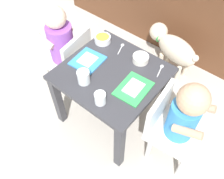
# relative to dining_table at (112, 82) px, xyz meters

# --- Properties ---
(ground_plane) EXTENTS (7.00, 7.00, 0.00)m
(ground_plane) POSITION_rel_dining_table_xyz_m (0.00, 0.00, -0.36)
(ground_plane) COLOR #B2ADA3
(dining_table) EXTENTS (0.54, 0.52, 0.43)m
(dining_table) POSITION_rel_dining_table_xyz_m (0.00, 0.00, 0.00)
(dining_table) COLOR #333338
(dining_table) RESTS_ON ground
(seated_child_left) EXTENTS (0.31, 0.31, 0.64)m
(seated_child_left) POSITION_rel_dining_table_xyz_m (-0.43, 0.03, 0.04)
(seated_child_left) COLOR silver
(seated_child_left) RESTS_ON ground
(seated_child_right) EXTENTS (0.31, 0.31, 0.63)m
(seated_child_right) POSITION_rel_dining_table_xyz_m (0.43, 0.01, 0.04)
(seated_child_right) COLOR silver
(seated_child_right) RESTS_ON ground
(dog) EXTENTS (0.45, 0.22, 0.33)m
(dog) POSITION_rel_dining_table_xyz_m (0.05, 0.64, -0.14)
(dog) COLOR beige
(dog) RESTS_ON ground
(food_tray_left) EXTENTS (0.17, 0.19, 0.02)m
(food_tray_left) POSITION_rel_dining_table_xyz_m (-0.16, -0.02, 0.09)
(food_tray_left) COLOR #388CD8
(food_tray_left) RESTS_ON dining_table
(food_tray_right) EXTENTS (0.16, 0.20, 0.02)m
(food_tray_right) POSITION_rel_dining_table_xyz_m (0.16, -0.02, 0.09)
(food_tray_right) COLOR green
(food_tray_right) RESTS_ON dining_table
(water_cup_left) EXTENTS (0.06, 0.06, 0.06)m
(water_cup_left) POSITION_rel_dining_table_xyz_m (0.08, -0.19, 0.11)
(water_cup_left) COLOR white
(water_cup_left) RESTS_ON dining_table
(water_cup_right) EXTENTS (0.07, 0.07, 0.07)m
(water_cup_right) POSITION_rel_dining_table_xyz_m (-0.07, -0.15, 0.11)
(water_cup_right) COLOR white
(water_cup_right) RESTS_ON dining_table
(cereal_bowl_right_side) EXTENTS (0.10, 0.10, 0.04)m
(cereal_bowl_right_side) POSITION_rel_dining_table_xyz_m (-0.21, 0.16, 0.10)
(cereal_bowl_right_side) COLOR white
(cereal_bowl_right_side) RESTS_ON dining_table
(veggie_bowl_far) EXTENTS (0.09, 0.09, 0.04)m
(veggie_bowl_far) POSITION_rel_dining_table_xyz_m (0.07, 0.17, 0.10)
(veggie_bowl_far) COLOR silver
(veggie_bowl_far) RESTS_ON dining_table
(spoon_by_left_tray) EXTENTS (0.04, 0.10, 0.01)m
(spoon_by_left_tray) POSITION_rel_dining_table_xyz_m (0.20, 0.19, 0.08)
(spoon_by_left_tray) COLOR silver
(spoon_by_left_tray) RESTS_ON dining_table
(spoon_by_right_tray) EXTENTS (0.05, 0.10, 0.01)m
(spoon_by_right_tray) POSITION_rel_dining_table_xyz_m (-0.08, 0.19, 0.08)
(spoon_by_right_tray) COLOR silver
(spoon_by_right_tray) RESTS_ON dining_table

